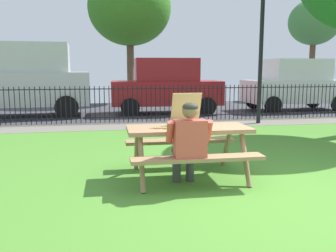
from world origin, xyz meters
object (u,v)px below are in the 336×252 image
object	(u,v)px
pizza_slice_on_table	(162,127)
parked_car_center	(296,84)
adult_at_table	(188,141)
lamp_post_walkway	(262,33)
parked_car_left	(166,86)
far_tree_midleft	(130,8)
picnic_table_foreground	(188,138)
pizza_box_open	(189,121)
parked_car_far_left	(17,78)
far_tree_center	(314,23)

from	to	relation	value
pizza_slice_on_table	parked_car_center	bearing A→B (deg)	50.05
adult_at_table	lamp_post_walkway	world-z (taller)	lamp_post_walkway
parked_car_left	far_tree_midleft	size ratio (longest dim) A/B	0.64
picnic_table_foreground	parked_car_center	xyz separation A→B (m)	(6.19, 7.84, 0.41)
pizza_box_open	far_tree_midleft	xyz separation A→B (m)	(0.22, 12.78, 3.58)
parked_car_far_left	lamp_post_walkway	bearing A→B (deg)	-21.26
pizza_slice_on_table	far_tree_midleft	size ratio (longest dim) A/B	0.05
lamp_post_walkway	far_tree_center	size ratio (longest dim) A/B	0.83
parked_car_center	picnic_table_foreground	bearing A→B (deg)	-128.28
parked_car_far_left	far_tree_midleft	xyz separation A→B (m)	(4.20, 4.94, 3.14)
lamp_post_walkway	far_tree_midleft	xyz separation A→B (m)	(-3.16, 7.81, 1.82)
picnic_table_foreground	lamp_post_walkway	distance (m)	6.35
pizza_box_open	parked_car_center	world-z (taller)	parked_car_center
lamp_post_walkway	parked_car_far_left	bearing A→B (deg)	158.74
pizza_box_open	lamp_post_walkway	world-z (taller)	lamp_post_walkway
parked_car_center	pizza_box_open	bearing A→B (deg)	-128.26
pizza_box_open	parked_car_left	distance (m)	7.91
adult_at_table	parked_car_center	world-z (taller)	parked_car_center
lamp_post_walkway	parked_car_far_left	distance (m)	8.01
picnic_table_foreground	pizza_slice_on_table	bearing A→B (deg)	-177.90
parked_car_far_left	far_tree_midleft	world-z (taller)	far_tree_midleft
picnic_table_foreground	parked_car_center	bearing A→B (deg)	51.72
pizza_slice_on_table	parked_car_left	xyz separation A→B (m)	(1.48, 7.86, 0.23)
lamp_post_walkway	parked_car_left	size ratio (longest dim) A/B	1.09
adult_at_table	parked_car_far_left	world-z (taller)	parked_car_far_left
pizza_slice_on_table	lamp_post_walkway	xyz separation A→B (m)	(3.78, 4.99, 1.86)
parked_car_left	far_tree_center	xyz separation A→B (m)	(8.80, 4.94, 2.99)
picnic_table_foreground	lamp_post_walkway	bearing A→B (deg)	55.79
parked_car_center	lamp_post_walkway	bearing A→B (deg)	-134.39
parked_car_center	pizza_slice_on_table	bearing A→B (deg)	-129.95
adult_at_table	far_tree_midleft	bearing A→B (deg)	88.50
parked_car_center	far_tree_center	xyz separation A→B (m)	(3.70, 4.94, 2.99)
adult_at_table	parked_car_left	world-z (taller)	parked_car_left
far_tree_center	lamp_post_walkway	bearing A→B (deg)	-129.80
parked_car_far_left	parked_car_center	distance (m)	10.17
parked_car_left	pizza_slice_on_table	bearing A→B (deg)	-100.65
pizza_slice_on_table	parked_car_left	world-z (taller)	parked_car_left
pizza_box_open	parked_car_far_left	world-z (taller)	parked_car_far_left
picnic_table_foreground	far_tree_midleft	world-z (taller)	far_tree_midleft
picnic_table_foreground	pizza_slice_on_table	xyz separation A→B (m)	(-0.39, -0.01, 0.18)
pizza_box_open	far_tree_center	xyz separation A→B (m)	(9.88, 12.78, 3.13)
far_tree_center	far_tree_midleft	bearing A→B (deg)	180.00
picnic_table_foreground	pizza_box_open	xyz separation A→B (m)	(0.01, 0.01, 0.27)
picnic_table_foreground	parked_car_center	distance (m)	10.00
picnic_table_foreground	far_tree_midleft	distance (m)	13.36
parked_car_far_left	adult_at_table	bearing A→B (deg)	-65.18
lamp_post_walkway	picnic_table_foreground	bearing A→B (deg)	-124.21
parked_car_far_left	far_tree_midleft	bearing A→B (deg)	49.62
pizza_slice_on_table	far_tree_center	distance (m)	16.73
adult_at_table	far_tree_center	xyz separation A→B (m)	(10.01, 13.28, 3.34)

